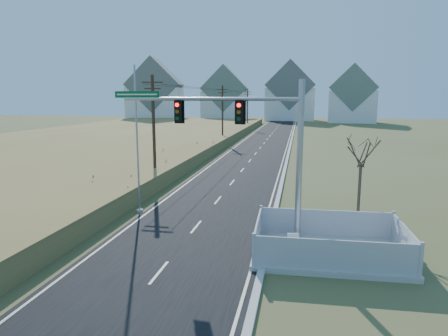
# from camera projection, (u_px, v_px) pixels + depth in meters

# --- Properties ---
(ground) EXTENTS (260.00, 260.00, 0.00)m
(ground) POSITION_uv_depth(u_px,v_px,m) (174.00, 255.00, 18.41)
(ground) COLOR #4C5429
(ground) RESTS_ON ground
(road) EXTENTS (8.00, 180.00, 0.06)m
(road) POSITION_uv_depth(u_px,v_px,m) (266.00, 141.00, 66.75)
(road) COLOR black
(road) RESTS_ON ground
(curb) EXTENTS (0.30, 180.00, 0.18)m
(curb) POSITION_uv_depth(u_px,v_px,m) (291.00, 141.00, 65.98)
(curb) COLOR #B2AFA8
(curb) RESTS_ON ground
(reed_marsh) EXTENTS (38.00, 110.00, 1.30)m
(reed_marsh) POSITION_uv_depth(u_px,v_px,m) (105.00, 140.00, 61.42)
(reed_marsh) COLOR olive
(reed_marsh) RESTS_ON ground
(utility_pole_near) EXTENTS (1.80, 0.26, 9.00)m
(utility_pole_near) POSITION_uv_depth(u_px,v_px,m) (154.00, 128.00, 33.30)
(utility_pole_near) COLOR #422D1E
(utility_pole_near) RESTS_ON ground
(utility_pole_mid) EXTENTS (1.80, 0.26, 9.00)m
(utility_pole_mid) POSITION_uv_depth(u_px,v_px,m) (222.00, 114.00, 62.31)
(utility_pole_mid) COLOR #422D1E
(utility_pole_mid) RESTS_ON ground
(utility_pole_far) EXTENTS (1.80, 0.26, 9.00)m
(utility_pole_far) POSITION_uv_depth(u_px,v_px,m) (248.00, 108.00, 91.32)
(utility_pole_far) COLOR #422D1E
(utility_pole_far) RESTS_ON ground
(condo_nw) EXTENTS (17.69, 13.38, 19.05)m
(condo_nw) POSITION_uv_depth(u_px,v_px,m) (155.00, 96.00, 120.80)
(condo_nw) COLOR white
(condo_nw) RESTS_ON ground
(condo_nnw) EXTENTS (14.93, 11.17, 17.03)m
(condo_nnw) POSITION_uv_depth(u_px,v_px,m) (225.00, 98.00, 124.97)
(condo_nnw) COLOR white
(condo_nnw) RESTS_ON ground
(condo_n) EXTENTS (15.27, 10.20, 18.54)m
(condo_n) POSITION_uv_depth(u_px,v_px,m) (290.00, 96.00, 125.02)
(condo_n) COLOR white
(condo_n) RESTS_ON ground
(condo_ne) EXTENTS (14.12, 10.51, 16.52)m
(condo_ne) POSITION_uv_depth(u_px,v_px,m) (353.00, 99.00, 114.08)
(condo_ne) COLOR white
(condo_ne) RESTS_ON ground
(traffic_signal_mast) EXTENTS (10.06, 1.10, 8.02)m
(traffic_signal_mast) POSITION_uv_depth(u_px,v_px,m) (260.00, 146.00, 19.58)
(traffic_signal_mast) COLOR #9EA0A5
(traffic_signal_mast) RESTS_ON ground
(fence_enclosure) EXTENTS (6.96, 4.85, 1.57)m
(fence_enclosure) POSITION_uv_depth(u_px,v_px,m) (329.00, 250.00, 18.27)
(fence_enclosure) COLOR #B7B5AD
(fence_enclosure) RESTS_ON ground
(open_sign) EXTENTS (0.57, 0.16, 0.71)m
(open_sign) POSITION_uv_depth(u_px,v_px,m) (293.00, 240.00, 19.28)
(open_sign) COLOR white
(open_sign) RESTS_ON ground
(flagpole) EXTENTS (0.41, 0.41, 9.11)m
(flagpole) POSITION_uv_depth(u_px,v_px,m) (138.00, 156.00, 24.68)
(flagpole) COLOR #B7B5AD
(flagpole) RESTS_ON ground
(bare_tree) EXTENTS (2.05, 2.05, 5.43)m
(bare_tree) POSITION_uv_depth(u_px,v_px,m) (362.00, 150.00, 21.49)
(bare_tree) COLOR #4C3F33
(bare_tree) RESTS_ON ground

